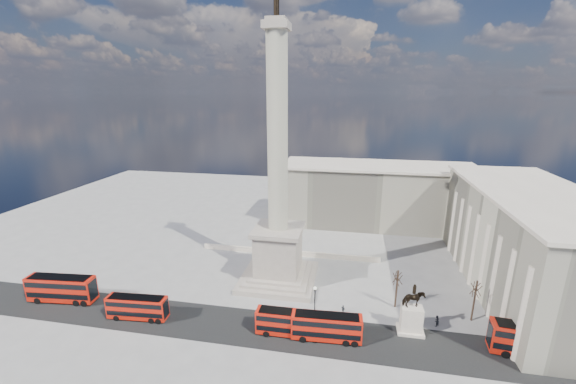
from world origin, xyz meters
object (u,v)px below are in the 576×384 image
(pedestrian_standing, at_px, (437,321))
(pedestrian_crossing, at_px, (343,309))
(red_bus_b, at_px, (289,323))
(red_bus_e, at_px, (62,288))
(red_bus_d, at_px, (537,342))
(nelsons_column, at_px, (278,217))
(red_bus_a, at_px, (138,307))
(pedestrian_walking, at_px, (418,328))
(equestrian_statue, at_px, (412,316))
(red_bus_c, at_px, (327,327))
(victorian_lamp, at_px, (315,301))

(pedestrian_standing, xyz_separation_m, pedestrian_crossing, (-14.41, 0.62, -0.16))
(red_bus_b, distance_m, red_bus_e, 40.37)
(red_bus_d, xyz_separation_m, pedestrian_standing, (-11.83, 4.71, -1.54))
(nelsons_column, bearing_deg, red_bus_a, -140.62)
(nelsons_column, distance_m, pedestrian_walking, 29.28)
(nelsons_column, height_order, equestrian_statue, nelsons_column)
(red_bus_a, distance_m, red_bus_c, 30.17)
(equestrian_statue, relative_size, pedestrian_crossing, 5.40)
(red_bus_a, height_order, red_bus_b, red_bus_b)
(nelsons_column, bearing_deg, equestrian_statue, -26.80)
(red_bus_e, bearing_deg, pedestrian_crossing, 1.13)
(nelsons_column, height_order, pedestrian_standing, nelsons_column)
(red_bus_c, height_order, red_bus_d, red_bus_d)
(red_bus_e, xyz_separation_m, victorian_lamp, (43.61, 2.75, 1.02))
(red_bus_b, bearing_deg, red_bus_a, -179.42)
(victorian_lamp, relative_size, pedestrian_walking, 3.70)
(pedestrian_standing, bearing_deg, red_bus_b, -28.43)
(nelsons_column, bearing_deg, red_bus_e, -158.37)
(red_bus_c, relative_size, red_bus_d, 0.88)
(red_bus_d, relative_size, victorian_lamp, 1.98)
(red_bus_b, relative_size, red_bus_e, 0.84)
(red_bus_d, height_order, pedestrian_crossing, red_bus_d)
(pedestrian_walking, bearing_deg, equestrian_statue, 167.45)
(equestrian_statue, distance_m, pedestrian_crossing, 10.79)
(pedestrian_crossing, bearing_deg, pedestrian_walking, -157.48)
(red_bus_b, bearing_deg, nelsons_column, 107.15)
(red_bus_a, distance_m, red_bus_b, 24.60)
(red_bus_e, xyz_separation_m, pedestrian_walking, (59.40, 2.52, -1.66))
(red_bus_b, bearing_deg, pedestrian_walking, 11.62)
(nelsons_column, distance_m, pedestrian_crossing, 19.65)
(red_bus_b, bearing_deg, red_bus_e, 177.19)
(nelsons_column, xyz_separation_m, red_bus_a, (-19.61, -16.10, -10.87))
(pedestrian_walking, bearing_deg, red_bus_c, -179.33)
(red_bus_c, distance_m, victorian_lamp, 5.10)
(nelsons_column, xyz_separation_m, pedestrian_walking, (24.05, -11.50, -12.12))
(nelsons_column, height_order, red_bus_c, nelsons_column)
(nelsons_column, distance_m, red_bus_c, 21.71)
(red_bus_a, height_order, pedestrian_standing, red_bus_a)
(pedestrian_walking, bearing_deg, red_bus_a, 169.66)
(pedestrian_crossing, bearing_deg, nelsons_column, 1.67)
(victorian_lamp, height_order, equestrian_statue, equestrian_statue)
(red_bus_d, bearing_deg, red_bus_a, -172.45)
(pedestrian_standing, bearing_deg, equestrian_statue, -16.46)
(pedestrian_standing, bearing_deg, nelsons_column, -63.24)
(red_bus_a, xyz_separation_m, red_bus_b, (24.60, 0.48, 0.06))
(red_bus_a, distance_m, victorian_lamp, 28.33)
(red_bus_e, bearing_deg, pedestrian_walking, -2.71)
(red_bus_a, bearing_deg, pedestrian_crossing, 8.74)
(red_bus_b, height_order, pedestrian_walking, red_bus_b)
(red_bus_d, height_order, equestrian_statue, equestrian_statue)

